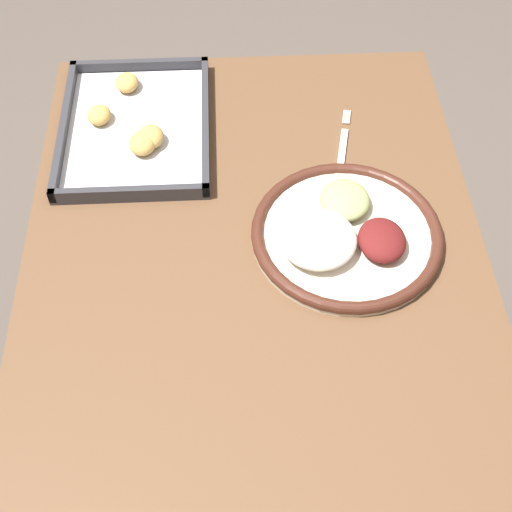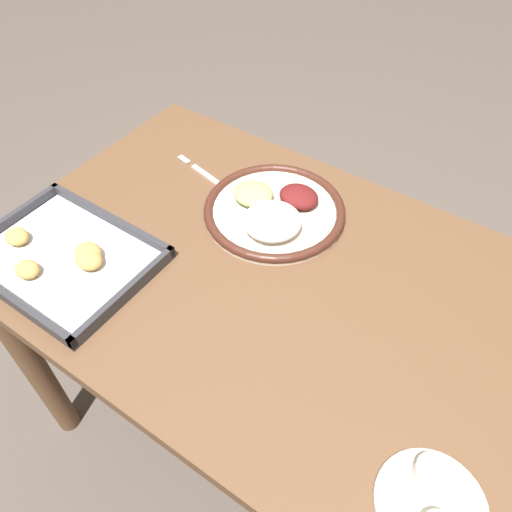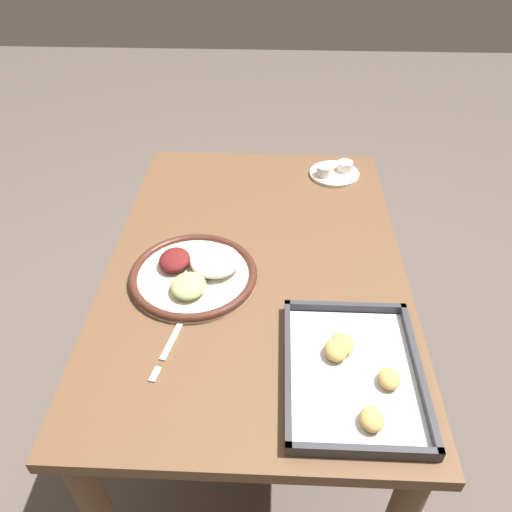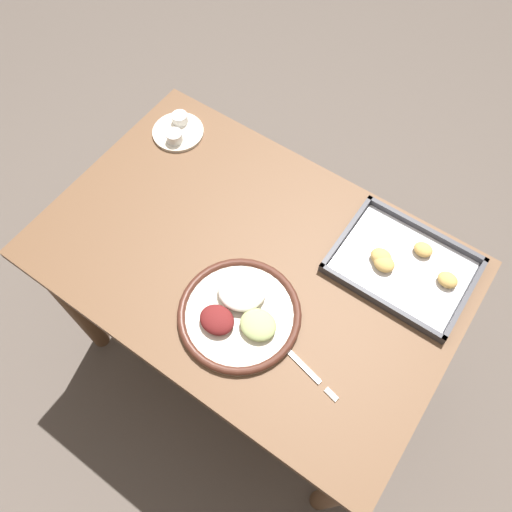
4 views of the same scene
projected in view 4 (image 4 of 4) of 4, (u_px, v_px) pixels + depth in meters
name	position (u px, v px, depth m)	size (l,w,h in m)	color
ground_plane	(251.00, 346.00, 1.93)	(8.00, 8.00, 0.00)	#564C44
dining_table	(250.00, 278.00, 1.40)	(1.09, 0.72, 0.73)	brown
dinner_plate	(240.00, 311.00, 1.20)	(0.30, 0.30, 0.05)	beige
fork	(301.00, 364.00, 1.15)	(0.20, 0.06, 0.00)	silver
saucer_plate	(178.00, 130.00, 1.48)	(0.15, 0.15, 0.04)	beige
baking_tray	(403.00, 265.00, 1.27)	(0.35, 0.26, 0.04)	#333338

